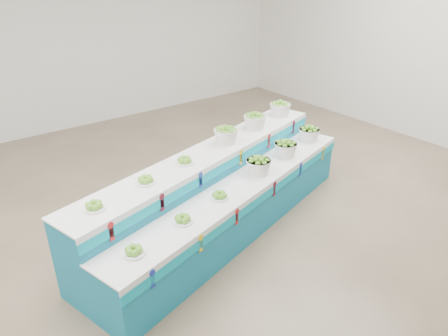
{
  "coord_description": "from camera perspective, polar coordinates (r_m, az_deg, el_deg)",
  "views": [
    {
      "loc": [
        -2.95,
        -3.78,
        3.24
      ],
      "look_at": [
        -0.05,
        0.01,
        0.87
      ],
      "focal_mm": 33.2,
      "sensor_mm": 36.0,
      "label": 1
    }
  ],
  "objects": [
    {
      "name": "basket_lower_left",
      "position": [
        5.49,
        4.77,
        0.4
      ],
      "size": [
        0.41,
        0.41,
        0.24
      ],
      "primitive_type": null,
      "rotation": [
        0.0,
        0.0,
        0.26
      ],
      "color": "silver",
      "rests_on": "display_stand"
    },
    {
      "name": "back_wall",
      "position": [
        9.35,
        -19.63,
        17.38
      ],
      "size": [
        10.0,
        0.0,
        10.0
      ],
      "primitive_type": "plane",
      "rotation": [
        1.57,
        0.0,
        0.0
      ],
      "color": "silver",
      "rests_on": "ground"
    },
    {
      "name": "display_stand",
      "position": [
        5.5,
        0.0,
        -3.36
      ],
      "size": [
        4.54,
        2.23,
        1.02
      ],
      "primitive_type": null,
      "rotation": [
        0.0,
        0.0,
        0.26
      ],
      "color": "teal",
      "rests_on": "ground"
    },
    {
      "name": "plate_lower_mid",
      "position": [
        4.51,
        -5.71,
        -6.96
      ],
      "size": [
        0.27,
        0.27,
        0.1
      ],
      "primitive_type": "cylinder",
      "rotation": [
        0.0,
        0.0,
        0.26
      ],
      "color": "white",
      "rests_on": "display_stand"
    },
    {
      "name": "plate_lower_right",
      "position": [
        4.92,
        -0.61,
        -3.73
      ],
      "size": [
        0.27,
        0.27,
        0.1
      ],
      "primitive_type": "cylinder",
      "rotation": [
        0.0,
        0.0,
        0.26
      ],
      "color": "white",
      "rests_on": "display_stand"
    },
    {
      "name": "plate_upper_right",
      "position": [
        5.1,
        -5.45,
        1.08
      ],
      "size": [
        0.27,
        0.27,
        0.1
      ],
      "primitive_type": "cylinder",
      "rotation": [
        0.0,
        0.0,
        0.26
      ],
      "color": "white",
      "rests_on": "display_stand"
    },
    {
      "name": "basket_upper_right",
      "position": [
        6.79,
        7.74,
        8.16
      ],
      "size": [
        0.41,
        0.41,
        0.24
      ],
      "primitive_type": null,
      "rotation": [
        0.0,
        0.0,
        0.26
      ],
      "color": "silver",
      "rests_on": "display_stand"
    },
    {
      "name": "basket_lower_right",
      "position": [
        6.65,
        11.63,
        4.71
      ],
      "size": [
        0.41,
        0.41,
        0.24
      ],
      "primitive_type": null,
      "rotation": [
        0.0,
        0.0,
        0.26
      ],
      "color": "silver",
      "rests_on": "display_stand"
    },
    {
      "name": "plate_lower_left",
      "position": [
        4.14,
        -12.33,
        -11.02
      ],
      "size": [
        0.27,
        0.27,
        0.1
      ],
      "primitive_type": "cylinder",
      "rotation": [
        0.0,
        0.0,
        0.26
      ],
      "color": "white",
      "rests_on": "display_stand"
    },
    {
      "name": "basket_upper_mid",
      "position": [
        6.2,
        4.27,
        6.53
      ],
      "size": [
        0.41,
        0.41,
        0.24
      ],
      "primitive_type": null,
      "rotation": [
        0.0,
        0.0,
        0.26
      ],
      "color": "silver",
      "rests_on": "display_stand"
    },
    {
      "name": "basket_lower_mid",
      "position": [
        6.05,
        8.47,
        2.73
      ],
      "size": [
        0.41,
        0.41,
        0.24
      ],
      "primitive_type": null,
      "rotation": [
        0.0,
        0.0,
        0.26
      ],
      "color": "silver",
      "rests_on": "display_stand"
    },
    {
      "name": "plate_upper_left",
      "position": [
        4.35,
        -17.45,
        -4.93
      ],
      "size": [
        0.27,
        0.27,
        0.1
      ],
      "primitive_type": "cylinder",
      "rotation": [
        0.0,
        0.0,
        0.26
      ],
      "color": "white",
      "rests_on": "display_stand"
    },
    {
      "name": "basket_upper_left",
      "position": [
        5.66,
        0.25,
        4.61
      ],
      "size": [
        0.41,
        0.41,
        0.24
      ],
      "primitive_type": null,
      "rotation": [
        0.0,
        0.0,
        0.26
      ],
      "color": "silver",
      "rests_on": "display_stand"
    },
    {
      "name": "ground",
      "position": [
        5.79,
        0.41,
        -7.62
      ],
      "size": [
        10.0,
        10.0,
        0.0
      ],
      "primitive_type": "plane",
      "color": "brown",
      "rests_on": "ground"
    },
    {
      "name": "plate_upper_mid",
      "position": [
        4.71,
        -10.74,
        -1.59
      ],
      "size": [
        0.27,
        0.27,
        0.1
      ],
      "primitive_type": "cylinder",
      "rotation": [
        0.0,
        0.0,
        0.26
      ],
      "color": "white",
      "rests_on": "display_stand"
    }
  ]
}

